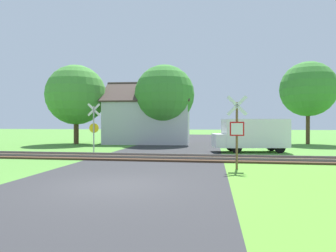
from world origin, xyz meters
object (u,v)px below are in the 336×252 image
(tree_left, at_px, (76,95))
(tree_center, at_px, (164,95))
(tree_far, at_px, (308,89))
(house, at_px, (149,121))
(mail_truck, at_px, (252,134))
(crossing_sign_far, at_px, (94,125))
(stop_sign_near, at_px, (237,129))

(tree_left, height_order, tree_center, tree_left)
(tree_far, bearing_deg, house, -176.35)
(tree_far, bearing_deg, mail_truck, -125.20)
(crossing_sign_far, xyz_separation_m, house, (1.69, 9.54, 0.32))
(stop_sign_near, bearing_deg, crossing_sign_far, -35.32)
(crossing_sign_far, bearing_deg, tree_center, 59.86)
(stop_sign_near, height_order, mail_truck, stop_sign_near)
(stop_sign_near, bearing_deg, mail_truck, -102.48)
(house, relative_size, tree_center, 1.15)
(tree_far, relative_size, mail_truck, 1.50)
(stop_sign_near, bearing_deg, tree_center, -70.03)
(house, distance_m, tree_center, 3.28)
(house, bearing_deg, stop_sign_near, -68.02)
(stop_sign_near, bearing_deg, tree_left, -45.57)
(crossing_sign_far, relative_size, mail_truck, 0.64)
(house, xyz_separation_m, tree_far, (15.00, 0.96, 2.98))
(tree_far, xyz_separation_m, mail_truck, (-6.14, -8.71, -3.90))
(mail_truck, bearing_deg, house, 38.88)
(tree_far, bearing_deg, stop_sign_near, -115.01)
(tree_left, distance_m, mail_truck, 16.82)
(stop_sign_near, distance_m, tree_center, 15.59)
(tree_far, height_order, mail_truck, tree_far)
(tree_left, height_order, mail_truck, tree_left)
(stop_sign_near, relative_size, tree_center, 0.43)
(crossing_sign_far, bearing_deg, tree_far, 24.92)
(house, bearing_deg, tree_far, 0.76)
(house, xyz_separation_m, mail_truck, (8.86, -7.75, -0.92))
(house, height_order, tree_center, tree_center)
(tree_far, bearing_deg, tree_left, -172.17)
(stop_sign_near, height_order, tree_far, tree_far)
(stop_sign_near, distance_m, crossing_sign_far, 10.84)
(stop_sign_near, height_order, tree_left, tree_left)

